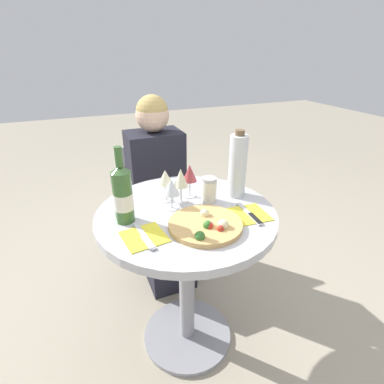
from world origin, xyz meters
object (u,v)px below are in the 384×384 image
(chair_behind_diner, at_px, (155,209))
(tall_carafe, at_px, (238,166))
(pizza_large, at_px, (206,225))
(dining_table, at_px, (187,248))
(seated_diner, at_px, (160,200))
(wine_bottle, at_px, (123,194))

(chair_behind_diner, relative_size, tall_carafe, 2.62)
(chair_behind_diner, xyz_separation_m, pizza_large, (-0.02, -0.87, 0.39))
(pizza_large, bearing_deg, tall_carafe, 39.70)
(dining_table, bearing_deg, seated_diner, 85.15)
(dining_table, distance_m, chair_behind_diner, 0.75)
(pizza_large, relative_size, tall_carafe, 0.93)
(chair_behind_diner, height_order, seated_diner, seated_diner)
(pizza_large, height_order, tall_carafe, tall_carafe)
(pizza_large, bearing_deg, seated_diner, 88.12)
(pizza_large, height_order, wine_bottle, wine_bottle)
(seated_diner, distance_m, tall_carafe, 0.69)
(dining_table, relative_size, pizza_large, 2.67)
(pizza_large, xyz_separation_m, wine_bottle, (-0.28, 0.17, 0.10))
(chair_behind_diner, height_order, tall_carafe, tall_carafe)
(seated_diner, distance_m, wine_bottle, 0.73)
(dining_table, relative_size, seated_diner, 0.66)
(chair_behind_diner, bearing_deg, wine_bottle, 66.73)
(chair_behind_diner, relative_size, wine_bottle, 2.64)
(dining_table, height_order, chair_behind_diner, chair_behind_diner)
(dining_table, xyz_separation_m, seated_diner, (0.05, 0.58, -0.05))
(tall_carafe, bearing_deg, wine_bottle, -176.09)
(chair_behind_diner, xyz_separation_m, seated_diner, (-0.00, -0.14, 0.13))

